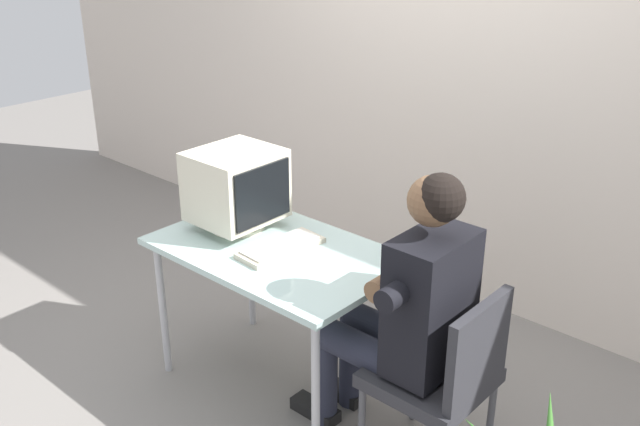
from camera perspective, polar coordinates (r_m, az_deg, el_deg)
ground_plane at (r=3.63m, az=-3.20°, el=-13.35°), size 12.00×12.00×0.00m
wall_back at (r=3.92m, az=14.50°, el=12.90°), size 8.00×0.10×3.00m
desk at (r=3.27m, az=-3.46°, el=-3.83°), size 1.12×0.70×0.74m
crt_monitor at (r=3.37m, az=-6.66°, el=2.11°), size 0.36×0.39×0.38m
keyboard at (r=3.21m, az=-3.18°, el=-2.75°), size 0.20×0.42×0.03m
office_chair at (r=2.92m, az=9.83°, el=-12.39°), size 0.44×0.44×0.84m
person_seated at (r=2.90m, az=6.76°, el=-7.55°), size 0.75×0.56×1.29m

